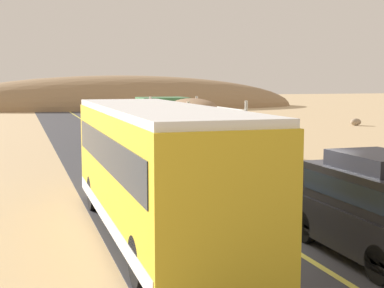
# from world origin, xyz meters

# --- Properties ---
(ground_plane) EXTENTS (240.00, 240.00, 0.00)m
(ground_plane) POSITION_xyz_m (0.00, 0.00, 0.00)
(ground_plane) COLOR tan
(road_surface) EXTENTS (8.00, 120.00, 0.02)m
(road_surface) POSITION_xyz_m (0.00, 0.00, 0.01)
(road_surface) COLOR #38383D
(road_surface) RESTS_ON ground
(road_centre_line) EXTENTS (0.16, 117.60, 0.00)m
(road_centre_line) POSITION_xyz_m (0.00, 0.00, 0.02)
(road_centre_line) COLOR #D8CC4C
(road_centre_line) RESTS_ON road_surface
(suv_near) EXTENTS (1.90, 4.62, 2.29)m
(suv_near) POSITION_xyz_m (1.42, -1.54, 1.15)
(suv_near) COLOR black
(suv_near) RESTS_ON road_surface
(livestock_truck) EXTENTS (2.53, 9.70, 3.02)m
(livestock_truck) POSITION_xyz_m (1.51, 14.99, 1.79)
(livestock_truck) COLOR #3F7F4C
(livestock_truck) RESTS_ON road_surface
(bus) EXTENTS (2.54, 10.00, 3.21)m
(bus) POSITION_xyz_m (-2.69, 1.53, 1.75)
(bus) COLOR gold
(bus) RESTS_ON road_surface
(car_far) EXTENTS (1.80, 4.40, 1.46)m
(car_far) POSITION_xyz_m (2.04, 29.12, 0.69)
(car_far) COLOR silver
(car_far) RESTS_ON road_surface
(boulder_near_shoulder) EXTENTS (0.94, 0.71, 0.59)m
(boulder_near_shoulder) POSITION_xyz_m (21.28, 28.69, 0.30)
(boulder_near_shoulder) COLOR gray
(boulder_near_shoulder) RESTS_ON ground
(distant_hill) EXTENTS (50.58, 16.92, 8.81)m
(distant_hill) POSITION_xyz_m (7.63, 63.59, 0.00)
(distant_hill) COLOR #957553
(distant_hill) RESTS_ON ground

